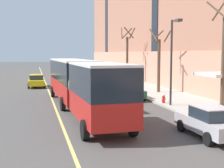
{
  "coord_description": "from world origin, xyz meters",
  "views": [
    {
      "loc": [
        -2.79,
        -24.14,
        4.18
      ],
      "look_at": [
        3.03,
        -0.89,
        1.8
      ],
      "focal_mm": 50.0,
      "sensor_mm": 36.0,
      "label": 1
    }
  ],
  "objects_px": {
    "parked_car_green_1": "(130,91)",
    "taxi_cab": "(36,81)",
    "city_bus": "(80,82)",
    "parked_car_silver_6": "(210,122)",
    "street_tree_far_downtown": "(127,54)",
    "parked_car_green_4": "(83,73)",
    "fire_hydrant": "(164,99)",
    "street_lamp": "(173,53)",
    "street_tree_far_uptown": "(159,61)",
    "parked_car_red_3": "(90,75)",
    "parked_car_red_2": "(104,80)",
    "street_tree_mid_block": "(223,56)"
  },
  "relations": [
    {
      "from": "city_bus",
      "to": "fire_hydrant",
      "type": "distance_m",
      "value": 7.16
    },
    {
      "from": "parked_car_red_3",
      "to": "street_lamp",
      "type": "distance_m",
      "value": 25.86
    },
    {
      "from": "fire_hydrant",
      "to": "parked_car_red_3",
      "type": "bearing_deg",
      "value": 94.16
    },
    {
      "from": "parked_car_green_1",
      "to": "street_tree_mid_block",
      "type": "height_order",
      "value": "street_tree_mid_block"
    },
    {
      "from": "parked_car_red_3",
      "to": "parked_car_green_1",
      "type": "bearing_deg",
      "value": -89.92
    },
    {
      "from": "fire_hydrant",
      "to": "parked_car_green_1",
      "type": "bearing_deg",
      "value": 116.45
    },
    {
      "from": "parked_car_silver_6",
      "to": "street_tree_far_uptown",
      "type": "bearing_deg",
      "value": 76.04
    },
    {
      "from": "street_tree_far_downtown",
      "to": "parked_car_silver_6",
      "type": "bearing_deg",
      "value": -98.39
    },
    {
      "from": "parked_car_red_2",
      "to": "parked_car_silver_6",
      "type": "distance_m",
      "value": 24.76
    },
    {
      "from": "parked_car_silver_6",
      "to": "taxi_cab",
      "type": "relative_size",
      "value": 0.94
    },
    {
      "from": "street_tree_far_uptown",
      "to": "parked_car_silver_6",
      "type": "bearing_deg",
      "value": -103.96
    },
    {
      "from": "parked_car_green_1",
      "to": "taxi_cab",
      "type": "distance_m",
      "value": 14.95
    },
    {
      "from": "city_bus",
      "to": "parked_car_green_4",
      "type": "height_order",
      "value": "city_bus"
    },
    {
      "from": "parked_car_red_2",
      "to": "street_tree_mid_block",
      "type": "distance_m",
      "value": 20.18
    },
    {
      "from": "parked_car_green_1",
      "to": "street_tree_far_uptown",
      "type": "distance_m",
      "value": 5.95
    },
    {
      "from": "fire_hydrant",
      "to": "parked_car_green_4",
      "type": "bearing_deg",
      "value": 93.41
    },
    {
      "from": "fire_hydrant",
      "to": "street_tree_far_downtown",
      "type": "bearing_deg",
      "value": 82.48
    },
    {
      "from": "parked_car_red_3",
      "to": "fire_hydrant",
      "type": "distance_m",
      "value": 24.29
    },
    {
      "from": "street_tree_far_downtown",
      "to": "street_lamp",
      "type": "xyz_separation_m",
      "value": [
        -2.3,
        -19.53,
        0.16
      ]
    },
    {
      "from": "city_bus",
      "to": "parked_car_silver_6",
      "type": "bearing_deg",
      "value": -59.85
    },
    {
      "from": "parked_car_green_1",
      "to": "street_tree_far_downtown",
      "type": "height_order",
      "value": "street_tree_far_downtown"
    },
    {
      "from": "city_bus",
      "to": "fire_hydrant",
      "type": "relative_size",
      "value": 26.07
    },
    {
      "from": "street_tree_mid_block",
      "to": "parked_car_silver_6",
      "type": "bearing_deg",
      "value": -127.96
    },
    {
      "from": "parked_car_green_4",
      "to": "parked_car_silver_6",
      "type": "distance_m",
      "value": 40.44
    },
    {
      "from": "parked_car_green_4",
      "to": "taxi_cab",
      "type": "xyz_separation_m",
      "value": [
        -8.07,
        -14.75,
        0.0
      ]
    },
    {
      "from": "street_tree_far_downtown",
      "to": "parked_car_green_4",
      "type": "bearing_deg",
      "value": 108.62
    },
    {
      "from": "parked_car_green_1",
      "to": "parked_car_silver_6",
      "type": "distance_m",
      "value": 13.17
    },
    {
      "from": "city_bus",
      "to": "street_tree_far_uptown",
      "type": "bearing_deg",
      "value": 38.97
    },
    {
      "from": "parked_car_red_3",
      "to": "street_tree_mid_block",
      "type": "height_order",
      "value": "street_tree_mid_block"
    },
    {
      "from": "city_bus",
      "to": "taxi_cab",
      "type": "height_order",
      "value": "city_bus"
    },
    {
      "from": "parked_car_silver_6",
      "to": "street_tree_mid_block",
      "type": "height_order",
      "value": "street_tree_mid_block"
    },
    {
      "from": "parked_car_silver_6",
      "to": "parked_car_red_2",
      "type": "bearing_deg",
      "value": 89.8
    },
    {
      "from": "parked_car_silver_6",
      "to": "street_tree_mid_block",
      "type": "bearing_deg",
      "value": 52.04
    },
    {
      "from": "parked_car_red_2",
      "to": "street_tree_mid_block",
      "type": "bearing_deg",
      "value": -78.41
    },
    {
      "from": "parked_car_red_3",
      "to": "taxi_cab",
      "type": "height_order",
      "value": "same"
    },
    {
      "from": "parked_car_silver_6",
      "to": "parked_car_red_3",
      "type": "bearing_deg",
      "value": 90.09
    },
    {
      "from": "parked_car_green_4",
      "to": "parked_car_silver_6",
      "type": "xyz_separation_m",
      "value": [
        0.12,
        -40.44,
        -0.0
      ]
    },
    {
      "from": "parked_car_green_4",
      "to": "street_tree_far_downtown",
      "type": "distance_m",
      "value": 13.65
    },
    {
      "from": "parked_car_green_4",
      "to": "street_tree_far_downtown",
      "type": "xyz_separation_m",
      "value": [
        4.23,
        -12.56,
        3.25
      ]
    },
    {
      "from": "city_bus",
      "to": "parked_car_red_3",
      "type": "bearing_deg",
      "value": 78.26
    },
    {
      "from": "parked_car_green_4",
      "to": "street_tree_mid_block",
      "type": "relative_size",
      "value": 0.61
    },
    {
      "from": "parked_car_green_4",
      "to": "street_lamp",
      "type": "xyz_separation_m",
      "value": [
        1.93,
        -32.09,
        3.4
      ]
    },
    {
      "from": "parked_car_red_3",
      "to": "street_tree_far_uptown",
      "type": "height_order",
      "value": "street_tree_far_uptown"
    },
    {
      "from": "parked_car_green_4",
      "to": "street_tree_far_uptown",
      "type": "height_order",
      "value": "street_tree_far_uptown"
    },
    {
      "from": "parked_car_silver_6",
      "to": "street_lamp",
      "type": "bearing_deg",
      "value": 77.76
    },
    {
      "from": "parked_car_green_1",
      "to": "fire_hydrant",
      "type": "bearing_deg",
      "value": -63.55
    },
    {
      "from": "street_tree_mid_block",
      "to": "street_tree_far_downtown",
      "type": "bearing_deg",
      "value": 89.95
    },
    {
      "from": "parked_car_green_1",
      "to": "taxi_cab",
      "type": "xyz_separation_m",
      "value": [
        -8.18,
        12.52,
        0.0
      ]
    },
    {
      "from": "taxi_cab",
      "to": "street_lamp",
      "type": "xyz_separation_m",
      "value": [
        10.01,
        -17.35,
        3.4
      ]
    },
    {
      "from": "parked_car_silver_6",
      "to": "street_tree_far_downtown",
      "type": "xyz_separation_m",
      "value": [
        4.11,
        27.88,
        3.25
      ]
    }
  ]
}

